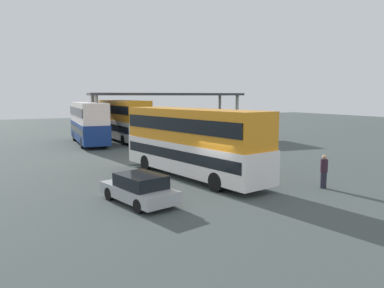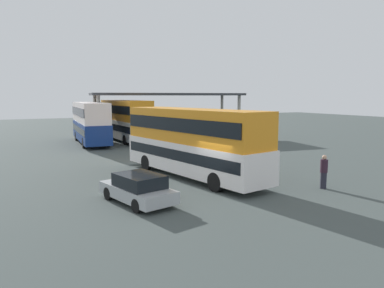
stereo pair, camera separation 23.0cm
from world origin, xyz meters
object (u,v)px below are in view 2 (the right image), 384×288
at_px(double_decker_near_canopy, 90,121).
at_px(pedestrian_waiting, 324,172).
at_px(double_decker_mid_row, 125,119).
at_px(parked_hatchback, 138,188).
at_px(double_decker_main, 192,140).

height_order(double_decker_near_canopy, pedestrian_waiting, double_decker_near_canopy).
bearing_deg(double_decker_near_canopy, double_decker_mid_row, -77.95).
bearing_deg(double_decker_mid_row, pedestrian_waiting, -174.96).
distance_m(parked_hatchback, double_decker_near_canopy, 22.56).
distance_m(double_decker_near_canopy, pedestrian_waiting, 25.33).
xyz_separation_m(double_decker_near_canopy, double_decker_mid_row, (3.86, 0.61, 0.10)).
bearing_deg(double_decker_near_canopy, parked_hatchback, 177.28).
relative_size(parked_hatchback, pedestrian_waiting, 2.45).
height_order(double_decker_main, pedestrian_waiting, double_decker_main).
bearing_deg(double_decker_near_canopy, pedestrian_waiting, -160.21).
distance_m(double_decker_main, double_decker_mid_row, 19.32).
relative_size(double_decker_main, double_decker_mid_row, 1.10).
xyz_separation_m(double_decker_mid_row, pedestrian_waiting, (3.39, -24.84, -1.51)).
bearing_deg(pedestrian_waiting, double_decker_main, -0.63).
relative_size(parked_hatchback, double_decker_mid_row, 0.42).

